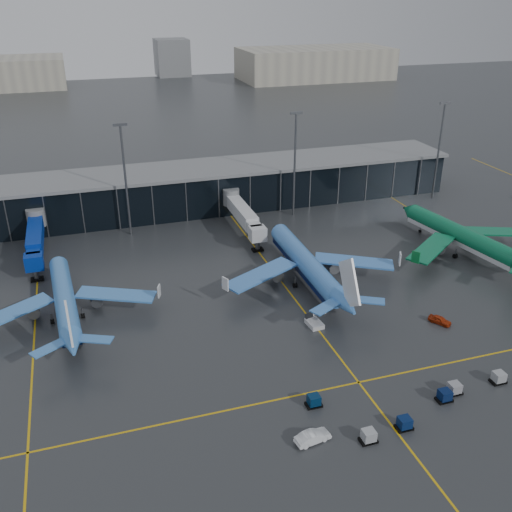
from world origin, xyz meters
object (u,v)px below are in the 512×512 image
object	(u,v)px
service_van_white	(313,437)
service_van_red	(440,320)
mobile_airstair	(315,322)
airliner_klm_near	(306,251)
airliner_aer_lingus	(462,225)
baggage_carts	(416,403)
airliner_arkefly	(63,287)

from	to	relation	value
service_van_white	service_van_red	bearing A→B (deg)	-67.96
mobile_airstair	service_van_red	distance (m)	21.29
mobile_airstair	service_van_red	xyz separation A→B (m)	(20.50, -5.75, -0.11)
airliner_klm_near	airliner_aer_lingus	size ratio (longest dim) A/B	1.01
baggage_carts	mobile_airstair	size ratio (longest dim) A/B	8.57
airliner_klm_near	baggage_carts	size ratio (longest dim) A/B	1.39
mobile_airstair	service_van_white	size ratio (longest dim) A/B	0.73
airliner_arkefly	service_van_white	distance (m)	50.33
airliner_arkefly	airliner_klm_near	world-z (taller)	airliner_klm_near
airliner_klm_near	baggage_carts	world-z (taller)	airliner_klm_near
service_van_red	airliner_arkefly	bearing A→B (deg)	128.52
airliner_arkefly	service_van_white	world-z (taller)	airliner_arkefly
service_van_red	service_van_white	size ratio (longest dim) A/B	0.82
service_van_red	airliner_aer_lingus	bearing A→B (deg)	17.58
baggage_carts	mobile_airstair	distance (m)	23.72
airliner_klm_near	airliner_arkefly	bearing A→B (deg)	179.91
baggage_carts	mobile_airstair	world-z (taller)	mobile_airstair
service_van_white	baggage_carts	bearing A→B (deg)	-93.36
airliner_klm_near	mobile_airstair	xyz separation A→B (m)	(-4.62, -15.59, -5.52)
airliner_aer_lingus	baggage_carts	world-z (taller)	airliner_aer_lingus
service_van_red	service_van_white	xyz separation A→B (m)	(-31.33, -19.09, 0.12)
mobile_airstair	service_van_white	distance (m)	27.10
service_van_red	service_van_white	distance (m)	36.69
mobile_airstair	airliner_aer_lingus	bearing A→B (deg)	18.39
baggage_carts	service_van_white	xyz separation A→B (m)	(-15.77, -1.64, 0.02)
airliner_aer_lingus	service_van_white	world-z (taller)	airliner_aer_lingus
mobile_airstair	service_van_red	world-z (taller)	mobile_airstair
service_van_red	service_van_white	world-z (taller)	service_van_white
mobile_airstair	service_van_white	world-z (taller)	mobile_airstair
airliner_arkefly	service_van_red	distance (m)	64.17
airliner_aer_lingus	airliner_klm_near	bearing A→B (deg)	174.20
airliner_klm_near	service_van_white	xyz separation A→B (m)	(-15.45, -40.43, -5.52)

